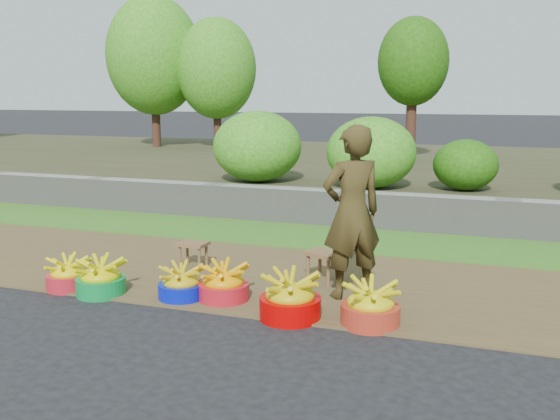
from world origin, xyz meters
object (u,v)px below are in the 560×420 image
(basin_f, at_px, (370,306))
(vendor_woman, at_px, (352,212))
(basin_a, at_px, (68,275))
(basin_d, at_px, (224,284))
(stool_right, at_px, (324,258))
(stool_left, at_px, (193,247))
(basin_b, at_px, (101,279))
(basin_e, at_px, (290,299))
(basin_c, at_px, (181,284))

(basin_f, relative_size, vendor_woman, 0.31)
(basin_a, xyz_separation_m, vendor_woman, (2.80, 0.67, 0.71))
(basin_d, xyz_separation_m, vendor_woman, (1.14, 0.49, 0.69))
(basin_d, distance_m, stool_right, 1.18)
(stool_left, relative_size, vendor_woman, 0.20)
(basin_a, height_order, vendor_woman, vendor_woman)
(stool_right, height_order, vendor_woman, vendor_woman)
(basin_b, relative_size, vendor_woman, 0.29)
(basin_a, distance_m, stool_left, 1.41)
(basin_a, bearing_deg, basin_e, -1.31)
(basin_b, bearing_deg, stool_left, 69.90)
(basin_d, xyz_separation_m, basin_e, (0.76, -0.24, 0.02))
(basin_f, bearing_deg, vendor_woman, 116.69)
(basin_c, xyz_separation_m, vendor_woman, (1.54, 0.58, 0.71))
(basin_e, xyz_separation_m, stool_right, (-0.00, 1.14, 0.09))
(basin_d, relative_size, basin_f, 0.96)
(basin_b, relative_size, basin_f, 0.95)
(basin_b, xyz_separation_m, stool_left, (0.43, 1.17, 0.08))
(basin_a, relative_size, stool_right, 0.99)
(basin_e, bearing_deg, basin_b, 179.78)
(basin_d, height_order, basin_e, basin_e)
(basin_d, xyz_separation_m, stool_right, (0.76, 0.90, 0.11))
(basin_f, distance_m, stool_right, 1.28)
(basin_f, distance_m, vendor_woman, 1.00)
(basin_b, height_order, vendor_woman, vendor_woman)
(basin_a, bearing_deg, basin_b, -6.36)
(basin_c, xyz_separation_m, basin_f, (1.87, -0.07, 0.02))
(stool_left, height_order, stool_right, stool_right)
(basin_d, bearing_deg, basin_a, -173.65)
(basin_d, bearing_deg, stool_right, 49.85)
(basin_b, xyz_separation_m, basin_c, (0.83, 0.14, -0.01))
(basin_d, bearing_deg, vendor_woman, 23.14)
(basin_f, xyz_separation_m, vendor_woman, (-0.33, 0.65, 0.69))
(basin_e, height_order, stool_right, basin_e)
(basin_e, bearing_deg, vendor_woman, 62.52)
(basin_c, distance_m, basin_d, 0.42)
(basin_f, height_order, vendor_woman, vendor_woman)
(vendor_woman, bearing_deg, stool_right, -86.10)
(basin_b, bearing_deg, basin_e, -0.22)
(basin_b, bearing_deg, basin_f, 1.46)
(basin_a, bearing_deg, stool_left, 52.62)
(basin_d, height_order, stool_right, basin_d)
(basin_b, xyz_separation_m, basin_e, (2.00, -0.01, 0.02))
(basin_d, relative_size, stool_right, 1.10)
(basin_b, relative_size, basin_e, 0.89)
(basin_c, distance_m, stool_right, 1.53)
(basin_b, bearing_deg, basin_c, 9.40)
(basin_f, height_order, stool_left, basin_f)
(basin_c, xyz_separation_m, stool_right, (1.16, 0.99, 0.12))
(basin_d, xyz_separation_m, stool_left, (-0.81, 0.93, 0.08))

